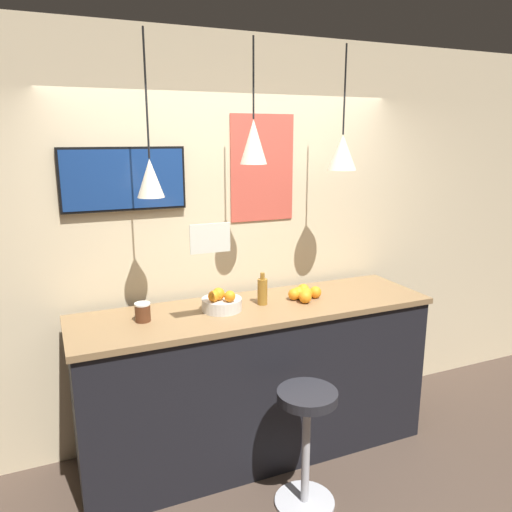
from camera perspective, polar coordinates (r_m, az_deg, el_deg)
back_wall at (r=3.68m, az=-2.77°, el=1.58°), size 8.00×0.06×2.90m
service_counter at (r=3.59m, az=0.00°, el=-14.04°), size 2.44×0.67×1.09m
bar_stool at (r=3.15m, az=5.79°, el=-18.86°), size 0.37×0.37×0.76m
fruit_bowl at (r=3.29m, az=-3.96°, el=-5.32°), size 0.26×0.26×0.16m
orange_pile at (r=3.52m, az=5.47°, el=-4.30°), size 0.24×0.24×0.09m
juice_bottle at (r=3.39m, az=0.74°, el=-4.02°), size 0.07×0.07×0.22m
spread_jar at (r=3.17m, az=-12.82°, el=-6.28°), size 0.10×0.10×0.12m
pendant_lamp_left at (r=3.03m, az=-12.00°, el=8.83°), size 0.16×0.16×0.94m
pendant_lamp_middle at (r=3.22m, az=-0.28°, el=12.95°), size 0.17×0.17×0.76m
pendant_lamp_right at (r=3.53m, az=9.84°, el=11.62°), size 0.20×0.20×0.82m
mounted_tv at (r=3.36m, az=-14.87°, el=8.48°), size 0.80×0.04×0.41m
hanging_menu_board at (r=2.86m, az=-5.26°, el=2.04°), size 0.24×0.01×0.17m
wall_poster at (r=3.66m, az=0.73°, el=9.99°), size 0.49×0.01×0.76m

